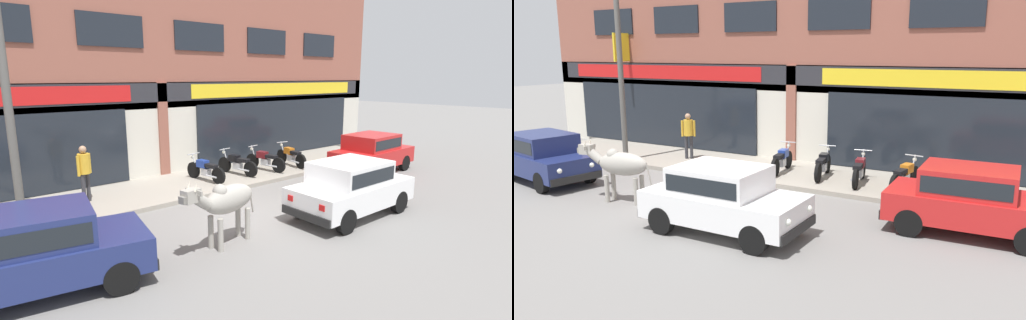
% 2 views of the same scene
% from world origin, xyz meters
% --- Properties ---
extents(ground_plane, '(90.00, 90.00, 0.00)m').
position_xyz_m(ground_plane, '(0.00, 0.00, 0.00)').
color(ground_plane, slate).
extents(sidewalk, '(19.00, 3.11, 0.13)m').
position_xyz_m(sidewalk, '(0.00, 3.76, 0.07)').
color(sidewalk, gray).
rests_on(sidewalk, ground).
extents(shop_building, '(23.00, 1.40, 8.34)m').
position_xyz_m(shop_building, '(-0.00, 5.57, 3.95)').
color(shop_building, '#8E5142').
rests_on(shop_building, ground).
extents(cow, '(2.13, 0.80, 1.61)m').
position_xyz_m(cow, '(-1.79, -0.92, 1.01)').
color(cow, '#9E998E').
rests_on(cow, ground).
extents(car_0, '(3.63, 1.63, 1.46)m').
position_xyz_m(car_0, '(1.80, -1.48, 0.81)').
color(car_0, black).
rests_on(car_0, ground).
extents(car_1, '(3.80, 2.21, 1.46)m').
position_xyz_m(car_1, '(-5.36, -0.49, 0.81)').
color(car_1, black).
rests_on(car_1, ground).
extents(car_2, '(3.66, 1.72, 1.46)m').
position_xyz_m(car_2, '(6.43, 0.99, 0.81)').
color(car_2, black).
rests_on(car_2, ground).
extents(motorcycle_0, '(0.54, 1.80, 0.88)m').
position_xyz_m(motorcycle_0, '(0.58, 3.52, 0.52)').
color(motorcycle_0, black).
rests_on(motorcycle_0, sidewalk).
extents(motorcycle_1, '(0.58, 1.80, 0.88)m').
position_xyz_m(motorcycle_1, '(1.95, 3.56, 0.52)').
color(motorcycle_1, black).
rests_on(motorcycle_1, sidewalk).
extents(motorcycle_2, '(0.57, 1.80, 0.88)m').
position_xyz_m(motorcycle_2, '(3.14, 3.40, 0.52)').
color(motorcycle_2, black).
rests_on(motorcycle_2, sidewalk).
extents(motorcycle_3, '(0.57, 1.81, 0.88)m').
position_xyz_m(motorcycle_3, '(4.45, 3.34, 0.52)').
color(motorcycle_3, black).
rests_on(motorcycle_3, sidewalk).
extents(pedestrian, '(0.44, 0.32, 1.60)m').
position_xyz_m(pedestrian, '(-3.24, 3.74, 1.12)').
color(pedestrian, '#2D2D33').
rests_on(pedestrian, sidewalk).
extents(utility_pole, '(0.18, 0.18, 6.46)m').
position_xyz_m(utility_pole, '(-5.05, 2.50, 3.37)').
color(utility_pole, '#595651').
rests_on(utility_pole, sidewalk).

